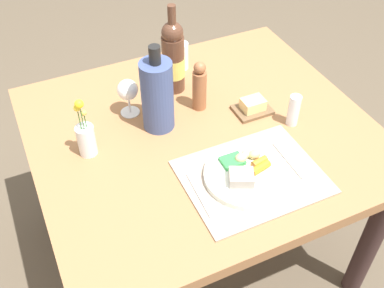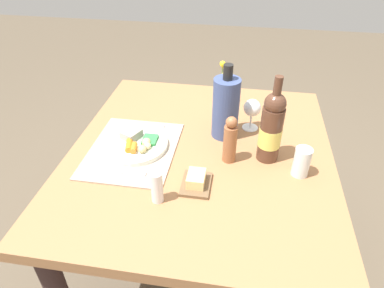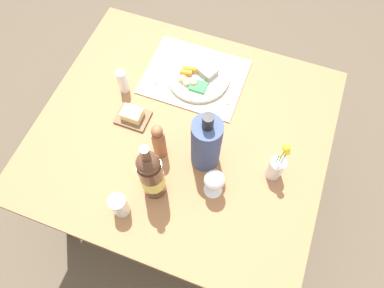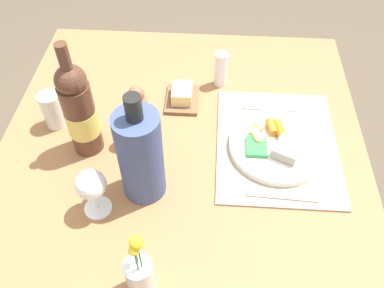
{
  "view_description": "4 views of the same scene",
  "coord_description": "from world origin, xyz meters",
  "px_view_note": "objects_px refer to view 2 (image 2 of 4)",
  "views": [
    {
      "loc": [
        -0.53,
        -1.07,
        1.76
      ],
      "look_at": [
        -0.08,
        -0.1,
        0.75
      ],
      "focal_mm": 43.15,
      "sensor_mm": 36.0,
      "label": 1
    },
    {
      "loc": [
        1.08,
        0.14,
        1.52
      ],
      "look_at": [
        0.04,
        -0.03,
        0.76
      ],
      "focal_mm": 32.08,
      "sensor_mm": 36.0,
      "label": 2
    },
    {
      "loc": [
        -0.27,
        0.61,
        1.93
      ],
      "look_at": [
        -0.08,
        0.09,
        0.82
      ],
      "focal_mm": 32.63,
      "sensor_mm": 36.0,
      "label": 3
    },
    {
      "loc": [
        -0.71,
        -0.08,
        1.56
      ],
      "look_at": [
        0.01,
        -0.03,
        0.73
      ],
      "focal_mm": 37.6,
      "sensor_mm": 36.0,
      "label": 4
    }
  ],
  "objects_px": {
    "dining_table": "(200,169)",
    "knife": "(123,171)",
    "fork": "(145,124)",
    "dinner_plate": "(135,144)",
    "water_tumbler": "(301,163)",
    "butter_dish": "(196,181)",
    "flower_vase": "(223,92)",
    "salt_shaker": "(157,187)",
    "wine_bottle": "(271,128)",
    "wine_glass": "(252,109)",
    "pepper_mill": "(230,140)",
    "cooler_bottle": "(226,107)"
  },
  "relations": [
    {
      "from": "dining_table",
      "to": "knife",
      "type": "relative_size",
      "value": 6.72
    },
    {
      "from": "dining_table",
      "to": "fork",
      "type": "height_order",
      "value": "fork"
    },
    {
      "from": "dinner_plate",
      "to": "water_tumbler",
      "type": "xyz_separation_m",
      "value": [
        0.06,
        0.64,
        0.03
      ]
    },
    {
      "from": "butter_dish",
      "to": "flower_vase",
      "type": "bearing_deg",
      "value": 176.38
    },
    {
      "from": "salt_shaker",
      "to": "dining_table",
      "type": "bearing_deg",
      "value": 161.17
    },
    {
      "from": "salt_shaker",
      "to": "fork",
      "type": "bearing_deg",
      "value": -159.07
    },
    {
      "from": "butter_dish",
      "to": "wine_bottle",
      "type": "xyz_separation_m",
      "value": [
        -0.2,
        0.25,
        0.12
      ]
    },
    {
      "from": "salt_shaker",
      "to": "wine_glass",
      "type": "relative_size",
      "value": 0.84
    },
    {
      "from": "fork",
      "to": "wine_glass",
      "type": "relative_size",
      "value": 1.29
    },
    {
      "from": "dining_table",
      "to": "fork",
      "type": "xyz_separation_m",
      "value": [
        -0.14,
        -0.27,
        0.11
      ]
    },
    {
      "from": "salt_shaker",
      "to": "pepper_mill",
      "type": "bearing_deg",
      "value": 139.57
    },
    {
      "from": "salt_shaker",
      "to": "knife",
      "type": "bearing_deg",
      "value": -125.74
    },
    {
      "from": "cooler_bottle",
      "to": "wine_bottle",
      "type": "distance_m",
      "value": 0.22
    },
    {
      "from": "pepper_mill",
      "to": "salt_shaker",
      "type": "bearing_deg",
      "value": -40.43
    },
    {
      "from": "dining_table",
      "to": "wine_bottle",
      "type": "distance_m",
      "value": 0.35
    },
    {
      "from": "fork",
      "to": "wine_glass",
      "type": "bearing_deg",
      "value": 99.83
    },
    {
      "from": "wine_bottle",
      "to": "wine_glass",
      "type": "bearing_deg",
      "value": -161.02
    },
    {
      "from": "knife",
      "to": "water_tumbler",
      "type": "xyz_separation_m",
      "value": [
        -0.1,
        0.63,
        0.04
      ]
    },
    {
      "from": "cooler_bottle",
      "to": "flower_vase",
      "type": "height_order",
      "value": "cooler_bottle"
    },
    {
      "from": "butter_dish",
      "to": "wine_glass",
      "type": "relative_size",
      "value": 0.94
    },
    {
      "from": "wine_bottle",
      "to": "butter_dish",
      "type": "bearing_deg",
      "value": -50.64
    },
    {
      "from": "fork",
      "to": "butter_dish",
      "type": "bearing_deg",
      "value": 41.81
    },
    {
      "from": "butter_dish",
      "to": "flower_vase",
      "type": "xyz_separation_m",
      "value": [
        -0.59,
        0.04,
        0.05
      ]
    },
    {
      "from": "cooler_bottle",
      "to": "water_tumbler",
      "type": "bearing_deg",
      "value": 54.1
    },
    {
      "from": "butter_dish",
      "to": "wine_glass",
      "type": "height_order",
      "value": "wine_glass"
    },
    {
      "from": "dinner_plate",
      "to": "wine_glass",
      "type": "xyz_separation_m",
      "value": [
        -0.22,
        0.45,
        0.08
      ]
    },
    {
      "from": "butter_dish",
      "to": "cooler_bottle",
      "type": "xyz_separation_m",
      "value": [
        -0.33,
        0.07,
        0.11
      ]
    },
    {
      "from": "flower_vase",
      "to": "knife",
      "type": "bearing_deg",
      "value": -28.46
    },
    {
      "from": "pepper_mill",
      "to": "wine_glass",
      "type": "distance_m",
      "value": 0.25
    },
    {
      "from": "dinner_plate",
      "to": "pepper_mill",
      "type": "bearing_deg",
      "value": 87.31
    },
    {
      "from": "dining_table",
      "to": "wine_bottle",
      "type": "relative_size",
      "value": 3.38
    },
    {
      "from": "butter_dish",
      "to": "pepper_mill",
      "type": "relative_size",
      "value": 0.68
    },
    {
      "from": "wine_bottle",
      "to": "wine_glass",
      "type": "relative_size",
      "value": 2.46
    },
    {
      "from": "knife",
      "to": "flower_vase",
      "type": "relative_size",
      "value": 0.77
    },
    {
      "from": "salt_shaker",
      "to": "wine_glass",
      "type": "bearing_deg",
      "value": 149.38
    },
    {
      "from": "salt_shaker",
      "to": "butter_dish",
      "type": "bearing_deg",
      "value": 128.1
    },
    {
      "from": "dinner_plate",
      "to": "butter_dish",
      "type": "xyz_separation_m",
      "value": [
        0.18,
        0.28,
        -0.0
      ]
    },
    {
      "from": "fork",
      "to": "wine_bottle",
      "type": "xyz_separation_m",
      "value": [
        0.14,
        0.53,
        0.13
      ]
    },
    {
      "from": "dinner_plate",
      "to": "water_tumbler",
      "type": "height_order",
      "value": "water_tumbler"
    },
    {
      "from": "pepper_mill",
      "to": "fork",
      "type": "bearing_deg",
      "value": -115.2
    },
    {
      "from": "fork",
      "to": "knife",
      "type": "bearing_deg",
      "value": 4.21
    },
    {
      "from": "fork",
      "to": "salt_shaker",
      "type": "bearing_deg",
      "value": 23.43
    },
    {
      "from": "dinner_plate",
      "to": "salt_shaker",
      "type": "height_order",
      "value": "salt_shaker"
    },
    {
      "from": "wine_bottle",
      "to": "flower_vase",
      "type": "height_order",
      "value": "wine_bottle"
    },
    {
      "from": "pepper_mill",
      "to": "wine_bottle",
      "type": "bearing_deg",
      "value": 104.64
    },
    {
      "from": "dinner_plate",
      "to": "butter_dish",
      "type": "height_order",
      "value": "dinner_plate"
    },
    {
      "from": "salt_shaker",
      "to": "water_tumbler",
      "type": "xyz_separation_m",
      "value": [
        -0.21,
        0.48,
        -0.01
      ]
    },
    {
      "from": "dining_table",
      "to": "butter_dish",
      "type": "height_order",
      "value": "butter_dish"
    },
    {
      "from": "water_tumbler",
      "to": "wine_glass",
      "type": "bearing_deg",
      "value": -146.65
    },
    {
      "from": "dinner_plate",
      "to": "wine_bottle",
      "type": "xyz_separation_m",
      "value": [
        -0.02,
        0.52,
        0.12
      ]
    }
  ]
}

